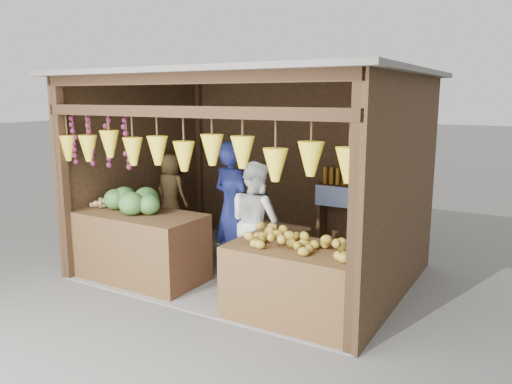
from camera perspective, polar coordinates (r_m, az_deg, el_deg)
ground at (r=6.93m, az=-0.49°, el=-9.03°), size 80.00×80.00×0.00m
stall_structure at (r=6.53m, az=-0.95°, el=4.79°), size 4.30×3.30×2.66m
back_shelf at (r=7.39m, az=11.70°, el=-0.94°), size 1.25×0.32×1.32m
counter_left at (r=6.69m, az=-13.22°, el=-6.04°), size 1.73×0.85×0.89m
counter_right at (r=5.39m, az=4.91°, el=-10.44°), size 1.50×0.85×0.81m
stool at (r=7.94m, az=-9.55°, el=-5.29°), size 0.36×0.36×0.34m
man_standing at (r=6.58m, az=-2.67°, el=-1.92°), size 0.76×0.61×1.81m
woman_standing at (r=6.35m, az=-0.01°, el=-3.47°), size 0.94×0.85×1.57m
vendor_seated at (r=7.77m, az=-9.72°, el=0.05°), size 0.61×0.43×1.17m
melon_pile at (r=6.65m, az=-13.72°, el=-0.81°), size 1.00×0.50×0.32m
tanfruit_pile at (r=7.02m, az=-17.30°, el=-1.18°), size 0.34×0.40×0.13m
mango_pile at (r=5.21m, az=5.34°, el=-5.22°), size 1.40×0.64×0.22m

